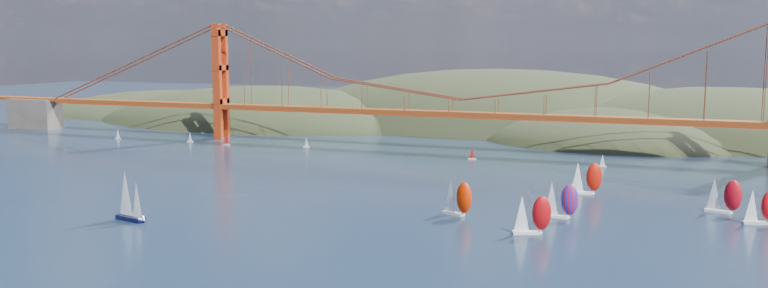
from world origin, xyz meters
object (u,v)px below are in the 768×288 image
Objects in this scene: racer_4 at (761,206)px; racer_5 at (585,178)px; racer_rwb at (560,200)px; racer_3 at (723,195)px; sloop_navy at (129,196)px; racer_1 at (531,214)px; racer_0 at (457,197)px.

racer_4 is 0.91× the size of racer_5.
racer_5 is (-45.63, 23.35, 0.47)m from racer_4.
racer_3 is at bearing 31.54° from racer_rwb.
sloop_navy is at bearing -158.88° from racer_5.
racer_4 is (8.17, -10.29, -0.28)m from racer_3.
racer_1 is at bearing -98.83° from racer_rwb.
racer_1 is 1.06× the size of racer_4.
racer_3 is (44.33, 41.18, -0.01)m from racer_1.
racer_3 is (66.31, 28.66, -0.05)m from racer_0.
racer_rwb is (-2.76, -34.82, -0.19)m from racer_5.
sloop_navy reaches higher than racer_0.
racer_3 is 45.73m from racer_rwb.
racer_1 is 60.51m from racer_3.
racer_1 is at bearing -165.73° from racer_4.
racer_3 is at bearing 36.83° from sloop_navy.
racer_3 is at bearing 48.67° from racer_0.
racer_5 is at bearing 62.03° from racer_1.
racer_1 is at bearing -123.01° from racer_3.
racer_1 reaches higher than racer_rwb.
racer_1 reaches higher than racer_3.
racer_3 is 13.15m from racer_4.
racer_5 is at bearing 174.88° from racer_3.
sloop_navy is 112.33m from racer_rwb.
racer_0 is at bearing 37.39° from sloop_navy.
sloop_navy reaches higher than racer_1.
racer_rwb is (-48.39, -11.47, 0.27)m from racer_4.
racer_0 is 76.71m from racer_4.
racer_5 is at bearing 88.58° from racer_rwb.
racer_0 is 1.01× the size of racer_1.
racer_4 is at bearing 39.15° from racer_0.
racer_5 is (6.87, 54.24, 0.17)m from racer_1.
racer_0 is 25.29m from racer_1.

